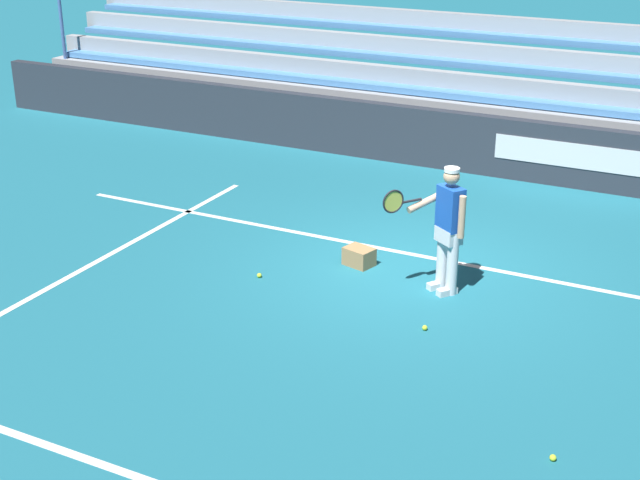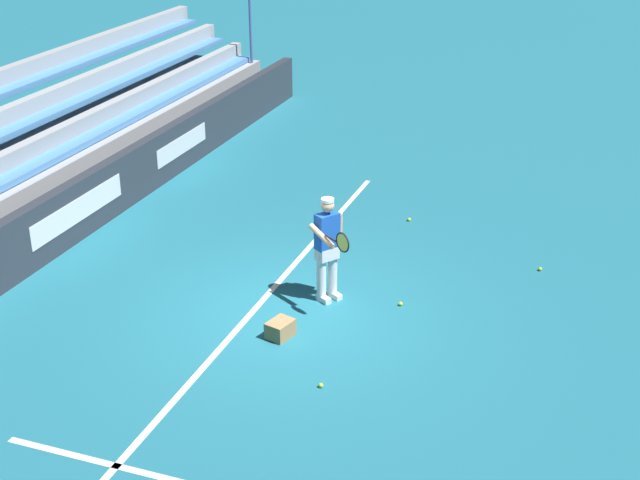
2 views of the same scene
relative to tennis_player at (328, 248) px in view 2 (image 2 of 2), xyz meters
name	(u,v)px [view 2 (image 2 of 2)]	position (x,y,z in m)	size (l,w,h in m)	color
ground_plane	(286,313)	(0.65, -0.45, -0.89)	(160.00, 160.00, 0.00)	#1E6B7F
court_baseline_white	(256,307)	(0.65, -0.95, -0.89)	(12.00, 0.10, 0.01)	white
back_wall_sponsor_board	(31,238)	(0.64, -5.09, -0.34)	(23.61, 0.25, 1.10)	#2D333D
tennis_player	(328,248)	(0.00, 0.00, 0.00)	(0.95, 0.83, 1.71)	silver
ball_box_cardboard	(280,329)	(1.36, -0.26, -0.76)	(0.40, 0.30, 0.26)	#A87F51
tennis_ball_by_box	(321,385)	(2.41, 0.75, -0.86)	(0.07, 0.07, 0.07)	#CCE533
tennis_ball_far_left	(540,269)	(-2.17, 3.07, -0.86)	(0.07, 0.07, 0.07)	#CCE533
tennis_ball_on_baseline	(401,304)	(-0.17, 1.16, -0.86)	(0.07, 0.07, 0.07)	#CCE533
tennis_ball_toward_net	(409,219)	(-3.51, 0.43, -0.86)	(0.07, 0.07, 0.07)	#CCE533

